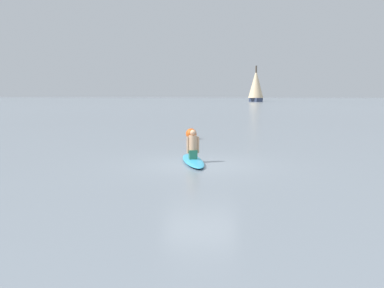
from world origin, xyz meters
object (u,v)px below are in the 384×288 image
(surfboard, at_px, (193,161))
(buoy_marker, at_px, (191,134))
(sailboat_near_left, at_px, (256,85))
(person_paddler, at_px, (193,146))

(surfboard, height_order, buoy_marker, buoy_marker)
(buoy_marker, bearing_deg, surfboard, -173.01)
(sailboat_near_left, xyz_separation_m, buoy_marker, (-96.28, 6.56, -4.20))
(person_paddler, bearing_deg, buoy_marker, 173.49)
(surfboard, distance_m, buoy_marker, 7.89)
(surfboard, bearing_deg, person_paddler, -148.50)
(sailboat_near_left, bearing_deg, person_paddler, -22.86)
(surfboard, bearing_deg, sailboat_near_left, 163.42)
(surfboard, distance_m, sailboat_near_left, 104.36)
(surfboard, relative_size, buoy_marker, 5.70)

